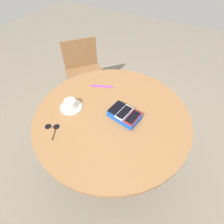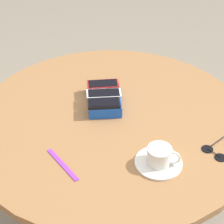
% 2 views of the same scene
% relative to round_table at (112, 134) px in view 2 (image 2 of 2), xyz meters
% --- Properties ---
extents(round_table, '(1.13, 1.13, 0.75)m').
position_rel_round_table_xyz_m(round_table, '(0.00, 0.00, 0.00)').
color(round_table, '#2D2D2D').
rests_on(round_table, ground_plane).
extents(phone_box, '(0.23, 0.17, 0.05)m').
position_rel_round_table_xyz_m(phone_box, '(-0.09, -0.01, 0.12)').
color(phone_box, blue).
rests_on(phone_box, round_table).
extents(phone_red, '(0.08, 0.14, 0.01)m').
position_rel_round_table_xyz_m(phone_red, '(-0.16, 0.00, 0.15)').
color(phone_red, red).
rests_on(phone_red, phone_box).
extents(phone_white, '(0.09, 0.15, 0.01)m').
position_rel_round_table_xyz_m(phone_white, '(-0.09, -0.01, 0.15)').
color(phone_white, silver).
rests_on(phone_white, phone_box).
extents(phone_black, '(0.09, 0.14, 0.01)m').
position_rel_round_table_xyz_m(phone_black, '(-0.02, -0.03, 0.15)').
color(phone_black, black).
rests_on(phone_black, phone_box).
extents(saucer, '(0.16, 0.16, 0.01)m').
position_rel_round_table_xyz_m(saucer, '(0.30, 0.09, 0.10)').
color(saucer, silver).
rests_on(saucer, round_table).
extents(coffee_cup, '(0.08, 0.11, 0.06)m').
position_rel_round_table_xyz_m(coffee_cup, '(0.30, 0.09, 0.14)').
color(coffee_cup, silver).
rests_on(coffee_cup, saucer).
extents(lanyard_strap, '(0.18, 0.09, 0.00)m').
position_rel_round_table_xyz_m(lanyard_strap, '(0.22, -0.23, 0.10)').
color(lanyard_strap, purple).
rests_on(lanyard_strap, round_table).
extents(sunglasses, '(0.12, 0.12, 0.01)m').
position_rel_round_table_xyz_m(sunglasses, '(0.29, 0.30, 0.10)').
color(sunglasses, black).
rests_on(sunglasses, round_table).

